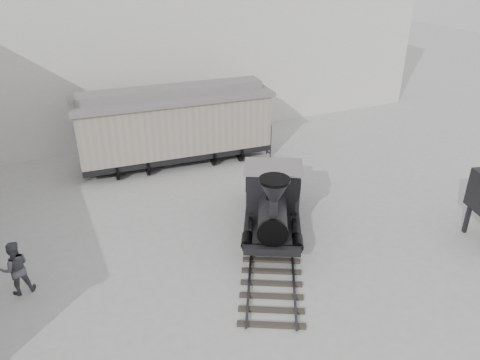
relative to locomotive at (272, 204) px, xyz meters
name	(u,v)px	position (x,y,z in m)	size (l,w,h in m)	color
ground	(271,295)	(-1.68, -3.20, -1.16)	(90.00, 90.00, 0.00)	#9E9E9B
north_wall	(138,32)	(-1.68, 11.78, 4.39)	(34.00, 2.51, 11.00)	silver
locomotive	(272,204)	(0.00, 0.00, 0.00)	(5.87, 8.79, 3.15)	#2C2621
boxcar	(174,124)	(-1.37, 7.44, 0.81)	(9.37, 3.51, 3.77)	black
visitor_b	(15,268)	(-8.63, 0.14, -0.27)	(0.87, 0.67, 1.78)	#49494F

